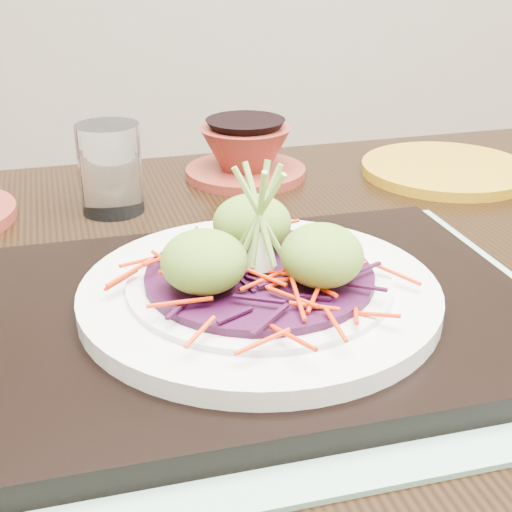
{
  "coord_description": "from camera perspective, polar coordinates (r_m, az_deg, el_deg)",
  "views": [
    {
      "loc": [
        -0.17,
        -0.48,
        1.04
      ],
      "look_at": [
        -0.11,
        -0.01,
        0.82
      ],
      "focal_mm": 50.0,
      "sensor_mm": 36.0,
      "label": 1
    }
  ],
  "objects": [
    {
      "name": "terracotta_bowl_set",
      "position": [
        0.85,
        -0.84,
        8.1
      ],
      "size": [
        0.16,
        0.16,
        0.06
      ],
      "rotation": [
        0.0,
        0.0,
        -0.16
      ],
      "color": "maroon",
      "rests_on": "dining_table"
    },
    {
      "name": "yellow_plate",
      "position": [
        0.9,
        14.97,
        6.72
      ],
      "size": [
        0.27,
        0.27,
        0.01
      ],
      "primitive_type": "cylinder",
      "rotation": [
        0.0,
        0.0,
        0.45
      ],
      "color": "#AD7A13",
      "rests_on": "dining_table"
    },
    {
      "name": "serving_tray",
      "position": [
        0.53,
        0.27,
        -4.58
      ],
      "size": [
        0.44,
        0.35,
        0.02
      ],
      "primitive_type": "cube",
      "rotation": [
        0.0,
        0.0,
        0.13
      ],
      "color": "black",
      "rests_on": "placemat"
    },
    {
      "name": "white_plate",
      "position": [
        0.52,
        0.28,
        -2.87
      ],
      "size": [
        0.26,
        0.26,
        0.02
      ],
      "color": "silver",
      "rests_on": "serving_tray"
    },
    {
      "name": "cabbage_bed",
      "position": [
        0.51,
        0.28,
        -1.56
      ],
      "size": [
        0.17,
        0.17,
        0.01
      ],
      "primitive_type": "cylinder",
      "color": "#340A2B",
      "rests_on": "white_plate"
    },
    {
      "name": "placemat",
      "position": [
        0.53,
        0.27,
        -5.62
      ],
      "size": [
        0.51,
        0.42,
        0.0
      ],
      "primitive_type": "cube",
      "rotation": [
        0.0,
        0.0,
        0.13
      ],
      "color": "#85AC95",
      "rests_on": "dining_table"
    },
    {
      "name": "scallion_garnish",
      "position": [
        0.5,
        0.29,
        2.93
      ],
      "size": [
        0.06,
        0.06,
        0.09
      ],
      "primitive_type": null,
      "color": "#81AE45",
      "rests_on": "cabbage_bed"
    },
    {
      "name": "water_glass",
      "position": [
        0.75,
        -11.57,
        6.85
      ],
      "size": [
        0.07,
        0.07,
        0.09
      ],
      "primitive_type": "cylinder",
      "rotation": [
        0.0,
        0.0,
        -0.03
      ],
      "color": "white",
      "rests_on": "dining_table"
    },
    {
      "name": "carrot_julienne",
      "position": [
        0.51,
        0.28,
        -0.75
      ],
      "size": [
        0.2,
        0.2,
        0.01
      ],
      "primitive_type": null,
      "color": "red",
      "rests_on": "cabbage_bed"
    },
    {
      "name": "dining_table",
      "position": [
        0.63,
        0.37,
        -11.63
      ],
      "size": [
        1.34,
        1.0,
        0.77
      ],
      "rotation": [
        0.0,
        0.0,
        0.15
      ],
      "color": "black",
      "rests_on": "ground"
    },
    {
      "name": "guacamole_scoops",
      "position": [
        0.5,
        0.3,
        0.79
      ],
      "size": [
        0.14,
        0.13,
        0.05
      ],
      "color": "olive",
      "rests_on": "cabbage_bed"
    }
  ]
}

